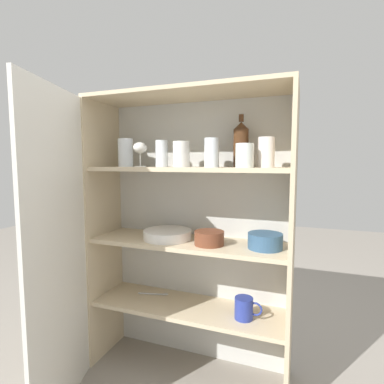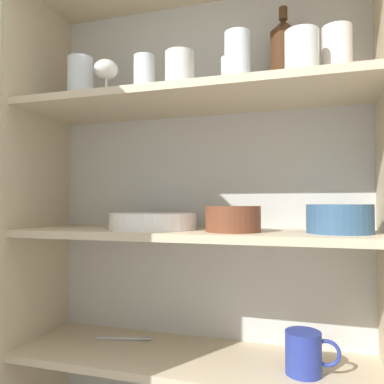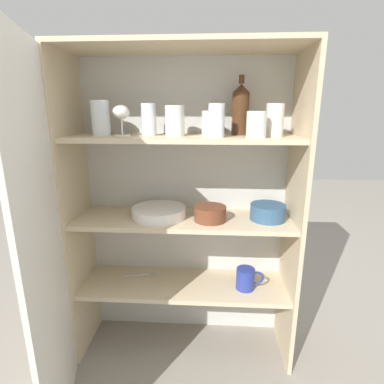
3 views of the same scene
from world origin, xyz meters
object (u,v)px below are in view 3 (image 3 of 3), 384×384
Objects in this scene: mixing_bowl_large at (268,211)px; serving_bowl_small at (210,213)px; plate_stack_white at (159,212)px; coffee_mug_primary at (246,279)px; wine_bottle at (240,109)px.

mixing_bowl_large reaches higher than serving_bowl_small.
coffee_mug_primary is (0.40, -0.03, -0.30)m from plate_stack_white.
serving_bowl_small is 1.10× the size of coffee_mug_primary.
mixing_bowl_large reaches higher than coffee_mug_primary.
plate_stack_white is at bearing 179.61° from mixing_bowl_large.
mixing_bowl_large is 1.10× the size of serving_bowl_small.
serving_bowl_small is at bearing -140.17° from wine_bottle.
plate_stack_white is at bearing 175.99° from coffee_mug_primary.
coffee_mug_primary is (0.17, 0.00, -0.32)m from serving_bowl_small.
wine_bottle is 0.45m from mixing_bowl_large.
plate_stack_white is 1.74× the size of serving_bowl_small.
mixing_bowl_large is at bearing 6.43° from serving_bowl_small.
coffee_mug_primary is (0.05, -0.10, -0.75)m from wine_bottle.
serving_bowl_small is at bearing -7.86° from plate_stack_white.
coffee_mug_primary is at bearing 1.26° from serving_bowl_small.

